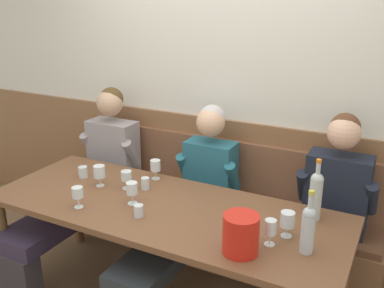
# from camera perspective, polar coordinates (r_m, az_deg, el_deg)

# --- Properties ---
(room_wall_back) EXTENTS (6.80, 0.08, 2.80)m
(room_wall_back) POSITION_cam_1_polar(r_m,az_deg,el_deg) (3.34, 4.48, 8.62)
(room_wall_back) COLOR silver
(room_wall_back) RESTS_ON ground
(wood_wainscot_panel) EXTENTS (6.80, 0.03, 1.09)m
(wood_wainscot_panel) POSITION_cam_1_polar(r_m,az_deg,el_deg) (3.55, 3.77, -5.22)
(wood_wainscot_panel) COLOR brown
(wood_wainscot_panel) RESTS_ON ground
(wall_bench) EXTENTS (2.59, 0.42, 0.94)m
(wall_bench) POSITION_cam_1_polar(r_m,az_deg,el_deg) (3.50, 2.27, -10.42)
(wall_bench) COLOR brown
(wall_bench) RESTS_ON ground
(dining_table) EXTENTS (2.29, 0.87, 0.75)m
(dining_table) POSITION_cam_1_polar(r_m,az_deg,el_deg) (2.78, -3.76, -9.55)
(dining_table) COLOR brown
(dining_table) RESTS_ON ground
(person_center_left_seat) EXTENTS (0.51, 1.29, 1.29)m
(person_center_left_seat) POSITION_cam_1_polar(r_m,az_deg,el_deg) (3.52, -13.64, -4.44)
(person_center_left_seat) COLOR #332E34
(person_center_left_seat) RESTS_ON ground
(person_center_right_seat) EXTENTS (0.48, 1.29, 1.25)m
(person_center_right_seat) POSITION_cam_1_polar(r_m,az_deg,el_deg) (3.04, -0.46, -8.01)
(person_center_right_seat) COLOR #34373C
(person_center_right_seat) RESTS_ON ground
(person_right_seat) EXTENTS (0.51, 1.29, 1.30)m
(person_right_seat) POSITION_cam_1_polar(r_m,az_deg,el_deg) (2.78, 17.06, -11.39)
(person_right_seat) COLOR #2D2F3B
(person_right_seat) RESTS_ON ground
(ice_bucket) EXTENTS (0.19, 0.19, 0.21)m
(ice_bucket) POSITION_cam_1_polar(r_m,az_deg,el_deg) (2.25, 6.46, -11.73)
(ice_bucket) COLOR red
(ice_bucket) RESTS_ON dining_table
(wine_bottle_green_tall) EXTENTS (0.08, 0.08, 0.38)m
(wine_bottle_green_tall) POSITION_cam_1_polar(r_m,az_deg,el_deg) (2.62, 16.01, -6.38)
(wine_bottle_green_tall) COLOR #B9C1BB
(wine_bottle_green_tall) RESTS_ON dining_table
(wine_bottle_amber_mid) EXTENTS (0.07, 0.07, 0.35)m
(wine_bottle_amber_mid) POSITION_cam_1_polar(r_m,az_deg,el_deg) (2.30, 15.08, -10.58)
(wine_bottle_amber_mid) COLOR silver
(wine_bottle_amber_mid) RESTS_ON dining_table
(wine_glass_mid_right) EXTENTS (0.07, 0.07, 0.15)m
(wine_glass_mid_right) POSITION_cam_1_polar(r_m,az_deg,el_deg) (2.75, -7.92, -5.96)
(wine_glass_mid_right) COLOR silver
(wine_glass_mid_right) RESTS_ON dining_table
(wine_glass_by_bottle) EXTENTS (0.08, 0.08, 0.15)m
(wine_glass_by_bottle) POSITION_cam_1_polar(r_m,az_deg,el_deg) (2.43, 12.48, -9.85)
(wine_glass_by_bottle) COLOR silver
(wine_glass_by_bottle) RESTS_ON dining_table
(wine_glass_mid_left) EXTENTS (0.07, 0.07, 0.14)m
(wine_glass_mid_left) POSITION_cam_1_polar(r_m,az_deg,el_deg) (3.10, -4.85, -2.90)
(wine_glass_mid_left) COLOR silver
(wine_glass_mid_left) RESTS_ON dining_table
(wine_glass_center_rear) EXTENTS (0.06, 0.06, 0.15)m
(wine_glass_center_rear) POSITION_cam_1_polar(r_m,az_deg,el_deg) (2.34, 10.31, -10.83)
(wine_glass_center_rear) COLOR silver
(wine_glass_center_rear) RESTS_ON dining_table
(wine_glass_near_bucket) EXTENTS (0.07, 0.07, 0.14)m
(wine_glass_near_bucket) POSITION_cam_1_polar(r_m,az_deg,el_deg) (2.77, -14.86, -6.27)
(wine_glass_near_bucket) COLOR silver
(wine_glass_near_bucket) RESTS_ON dining_table
(wine_glass_left_end) EXTENTS (0.08, 0.08, 0.15)m
(wine_glass_left_end) POSITION_cam_1_polar(r_m,az_deg,el_deg) (3.04, -12.13, -3.69)
(wine_glass_left_end) COLOR silver
(wine_glass_left_end) RESTS_ON dining_table
(wine_glass_center_front) EXTENTS (0.07, 0.07, 0.13)m
(wine_glass_center_front) POSITION_cam_1_polar(r_m,az_deg,el_deg) (2.97, -8.65, -4.23)
(wine_glass_center_front) COLOR silver
(wine_glass_center_front) RESTS_ON dining_table
(water_tumbler_center) EXTENTS (0.07, 0.07, 0.08)m
(water_tumbler_center) POSITION_cam_1_polar(r_m,az_deg,el_deg) (3.23, -14.18, -3.61)
(water_tumbler_center) COLOR silver
(water_tumbler_center) RESTS_ON dining_table
(water_tumbler_left) EXTENTS (0.06, 0.06, 0.08)m
(water_tumbler_left) POSITION_cam_1_polar(r_m,az_deg,el_deg) (2.62, -7.06, -8.74)
(water_tumbler_left) COLOR silver
(water_tumbler_left) RESTS_ON dining_table
(water_tumbler_right) EXTENTS (0.06, 0.06, 0.08)m
(water_tumbler_right) POSITION_cam_1_polar(r_m,az_deg,el_deg) (2.96, -6.19, -5.20)
(water_tumbler_right) COLOR silver
(water_tumbler_right) RESTS_ON dining_table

